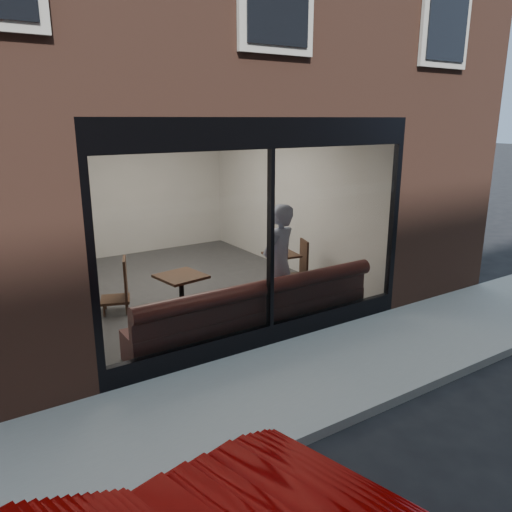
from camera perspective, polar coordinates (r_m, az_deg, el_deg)
ground at (r=6.06m, az=13.16°, el=-16.72°), size 120.00×120.00×0.00m
sidewalk_near at (r=6.67m, az=6.85°, el=-13.10°), size 40.00×2.00×0.01m
kerb_near at (r=6.00m, az=13.55°, el=-16.42°), size 40.00×0.10×0.12m
host_building_pier_right at (r=13.82m, az=0.42°, el=8.88°), size 2.50×12.00×3.20m
host_building_backfill at (r=15.03m, az=-18.35°, el=8.64°), size 5.00×6.00×3.20m
cafe_floor at (r=9.80m, az=-8.27°, el=-3.54°), size 6.00×6.00×0.00m
cafe_ceiling at (r=9.28m, az=-9.05°, el=15.32°), size 6.00×6.00×0.00m
cafe_wall_back at (r=12.17m, az=-14.59°, el=7.49°), size 5.00×0.00×5.00m
cafe_wall_left at (r=8.70m, az=-23.72°, el=3.66°), size 0.00×6.00×6.00m
cafe_wall_right at (r=10.67m, az=3.68°, el=6.89°), size 0.00×6.00×6.00m
storefront_kick at (r=7.36m, az=1.59°, el=-8.91°), size 5.00×0.10×0.30m
storefront_header at (r=6.70m, az=1.78°, el=13.88°), size 5.00×0.10×0.40m
storefront_mullion at (r=6.90m, az=1.68°, el=1.75°), size 0.06×0.10×2.50m
storefront_glass at (r=6.87m, az=1.82°, el=1.70°), size 4.80×0.00×4.80m
banquette at (r=7.63m, az=-0.12°, el=-7.36°), size 4.00×0.55×0.45m
person at (r=7.94m, az=2.61°, el=-0.87°), size 0.81×0.68×1.91m
cafe_table_left at (r=8.08m, az=-8.57°, el=-2.33°), size 0.78×0.78×0.04m
cafe_table_right at (r=9.27m, az=2.91°, el=0.15°), size 0.65×0.65×0.04m
cafe_chair_left at (r=8.75m, az=-15.78°, el=-4.80°), size 0.60×0.60×0.04m
cafe_chair_right at (r=9.66m, az=4.39°, el=-2.33°), size 0.50×0.50×0.04m
wall_poster at (r=8.42m, az=-23.07°, el=3.15°), size 0.02×0.60×0.80m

